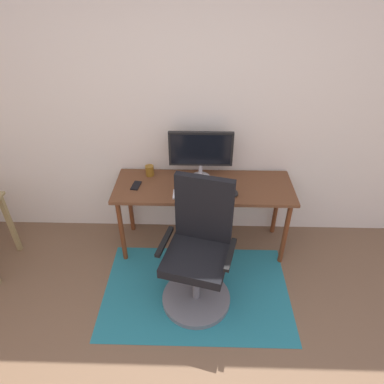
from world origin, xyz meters
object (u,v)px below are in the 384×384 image
object	(u,v)px
monitor	(201,151)
cell_phone	(136,185)
desk	(204,192)
computer_mouse	(235,193)
coffee_cup	(150,171)
office_chair	(199,258)
keyboard	(198,195)

from	to	relation	value
monitor	cell_phone	world-z (taller)	monitor
desk	computer_mouse	xyz separation A→B (m)	(0.27, -0.14, 0.09)
coffee_cup	cell_phone	xyz separation A→B (m)	(-0.10, -0.19, -0.04)
computer_mouse	office_chair	size ratio (longest dim) A/B	0.09
desk	cell_phone	world-z (taller)	cell_phone
coffee_cup	computer_mouse	bearing A→B (deg)	-21.35
monitor	computer_mouse	world-z (taller)	monitor
keyboard	computer_mouse	xyz separation A→B (m)	(0.32, 0.02, 0.01)
monitor	coffee_cup	bearing A→B (deg)	176.17
monitor	keyboard	bearing A→B (deg)	-94.14
monitor	keyboard	world-z (taller)	monitor
coffee_cup	cell_phone	size ratio (longest dim) A/B	0.71
keyboard	computer_mouse	bearing A→B (deg)	3.49
computer_mouse	cell_phone	distance (m)	0.89
computer_mouse	coffee_cup	distance (m)	0.84
monitor	coffee_cup	world-z (taller)	monitor
computer_mouse	office_chair	xyz separation A→B (m)	(-0.31, -0.50, -0.29)
desk	monitor	distance (m)	0.38
coffee_cup	cell_phone	bearing A→B (deg)	-118.34
keyboard	monitor	bearing A→B (deg)	85.86
computer_mouse	office_chair	distance (m)	0.66
monitor	office_chair	world-z (taller)	monitor
keyboard	office_chair	distance (m)	0.56
desk	keyboard	size ratio (longest dim) A/B	3.78
computer_mouse	cell_phone	world-z (taller)	computer_mouse
desk	coffee_cup	size ratio (longest dim) A/B	16.38
computer_mouse	cell_phone	bearing A→B (deg)	172.59
keyboard	computer_mouse	world-z (taller)	computer_mouse
keyboard	office_chair	bearing A→B (deg)	-88.16
desk	coffee_cup	bearing A→B (deg)	161.73
coffee_cup	monitor	bearing A→B (deg)	-3.83
computer_mouse	coffee_cup	xyz separation A→B (m)	(-0.78, 0.31, 0.03)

